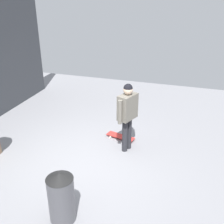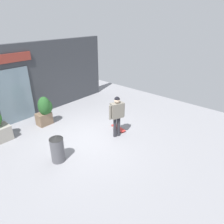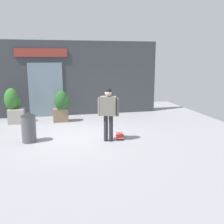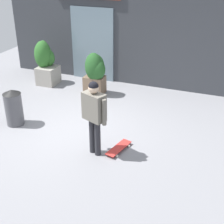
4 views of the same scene
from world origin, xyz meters
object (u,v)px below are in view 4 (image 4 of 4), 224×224
(skateboard, at_px, (119,148))
(skateboarder, at_px, (94,111))
(planter_box_left, at_px, (95,71))
(trash_bin, at_px, (14,107))
(planter_box_right, at_px, (45,61))

(skateboard, bearing_deg, skateboarder, 135.90)
(skateboarder, bearing_deg, planter_box_left, 44.91)
(skateboard, distance_m, trash_bin, 2.89)
(skateboard, height_order, trash_bin, trash_bin)
(planter_box_left, bearing_deg, skateboarder, -66.26)
(skateboard, relative_size, trash_bin, 0.82)
(skateboard, distance_m, planter_box_left, 3.24)
(trash_bin, bearing_deg, planter_box_right, 105.54)
(skateboarder, distance_m, skateboard, 1.10)
(planter_box_right, xyz_separation_m, trash_bin, (0.77, -2.75, -0.27))
(skateboard, bearing_deg, trash_bin, 99.61)
(skateboarder, relative_size, trash_bin, 1.77)
(planter_box_right, height_order, trash_bin, planter_box_right)
(planter_box_left, xyz_separation_m, planter_box_right, (-1.89, 0.28, 0.01))
(skateboarder, xyz_separation_m, planter_box_right, (-3.18, 3.22, -0.29))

